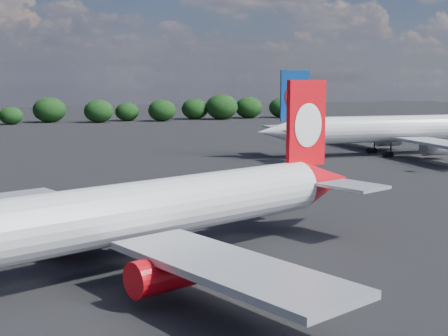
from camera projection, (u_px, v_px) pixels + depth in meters
name	position (u px, v px, depth m)	size (l,w,h in m)	color
ground	(10.00, 183.00, 87.60)	(500.00, 500.00, 0.00)	black
qantas_airliner	(163.00, 209.00, 49.21)	(42.45, 40.87, 14.44)	silver
china_southern_airliner	(384.00, 130.00, 118.29)	(48.94, 46.49, 16.00)	silver
billboard_yellow	(52.00, 111.00, 205.48)	(5.00, 0.30, 5.50)	yellow
horizon_treeline	(63.00, 111.00, 204.41)	(204.67, 17.00, 9.16)	black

